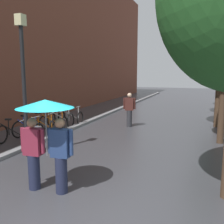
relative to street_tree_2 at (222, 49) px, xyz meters
The scene contains 15 objects.
ground_plane 10.47m from the street_tree_2, 108.23° to the right, with size 80.00×80.00×0.00m, color #38383D.
building_facade 13.20m from the street_tree_2, behind, with size 8.00×36.00×10.81m, color brown.
kerb_strip 7.27m from the street_tree_2, behind, with size 0.30×36.00×0.12m, color slate.
street_tree_2 is the anchor object (origin of this frame).
street_tree_4 7.39m from the street_tree_2, 87.12° to the left, with size 2.86×2.86×5.94m.
parked_bicycle_0 9.73m from the street_tree_2, 139.60° to the right, with size 1.16×0.83×0.96m.
parked_bicycle_1 9.29m from the street_tree_2, 143.42° to the right, with size 1.16×0.83×0.96m.
parked_bicycle_2 8.78m from the street_tree_2, 147.66° to the right, with size 1.13×0.78×0.96m.
parked_bicycle_3 8.41m from the street_tree_2, 151.35° to the right, with size 1.17×0.85×0.96m.
parked_bicycle_4 8.20m from the street_tree_2, 158.14° to the right, with size 1.12×0.76×0.96m.
parked_bicycle_5 7.88m from the street_tree_2, 162.95° to the right, with size 1.13×0.78×0.96m.
couple_under_umbrella 9.56m from the street_tree_2, 113.53° to the right, with size 1.26×1.23×2.04m.
street_lamp_post 8.93m from the street_tree_2, 129.81° to the right, with size 0.24×0.24×4.26m.
litter_bin 9.14m from the street_tree_2, 131.56° to the right, with size 0.44×0.44×0.85m, color #4C4C51.
pedestrian_walking_midground 5.10m from the street_tree_2, 159.31° to the right, with size 0.58×0.29×1.63m.
Camera 1 is at (2.56, -3.62, 2.61)m, focal length 40.29 mm.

